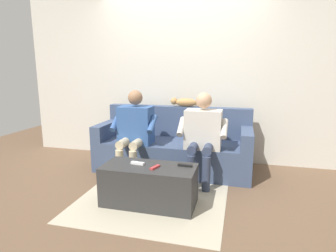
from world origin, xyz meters
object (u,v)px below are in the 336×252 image
object	(u,v)px
coffee_table	(149,185)
remote_black	(185,165)
cat_on_backrest	(184,102)
person_left_seated	(203,132)
person_right_seated	(135,128)
couch	(174,148)
remote_white	(138,163)
remote_red	(155,167)

from	to	relation	value
coffee_table	remote_black	world-z (taller)	remote_black
cat_on_backrest	remote_black	size ratio (longest dim) A/B	3.64
person_left_seated	cat_on_backrest	bearing A→B (deg)	-59.77
person_right_seated	coffee_table	bearing A→B (deg)	120.46
couch	coffee_table	distance (m)	1.12
coffee_table	person_right_seated	bearing A→B (deg)	-59.54
coffee_table	remote_white	size ratio (longest dim) A/B	6.69
person_right_seated	remote_white	bearing A→B (deg)	113.12
couch	person_left_seated	distance (m)	0.67
couch	remote_red	xyz separation A→B (m)	(-0.08, 1.16, 0.13)
person_right_seated	cat_on_backrest	world-z (taller)	person_right_seated
remote_white	couch	bearing A→B (deg)	89.16
person_left_seated	remote_red	bearing A→B (deg)	65.20
person_right_seated	cat_on_backrest	distance (m)	0.87
coffee_table	person_left_seated	size ratio (longest dim) A/B	0.87
coffee_table	remote_black	size ratio (longest dim) A/B	6.57
cat_on_backrest	couch	bearing A→B (deg)	72.43
remote_red	remote_white	size ratio (longest dim) A/B	0.94
cat_on_backrest	remote_white	world-z (taller)	cat_on_backrest
coffee_table	remote_red	bearing A→B (deg)	151.89
cat_on_backrest	remote_red	size ratio (longest dim) A/B	3.94
coffee_table	remote_red	world-z (taller)	remote_red
person_left_seated	remote_white	xyz separation A→B (m)	(0.58, 0.74, -0.21)
couch	person_right_seated	size ratio (longest dim) A/B	1.87
remote_black	remote_white	distance (m)	0.50
person_left_seated	remote_white	distance (m)	0.96
coffee_table	remote_white	distance (m)	0.26
couch	coffee_table	size ratio (longest dim) A/B	2.19
couch	remote_black	size ratio (longest dim) A/B	14.36
coffee_table	remote_black	xyz separation A→B (m)	(-0.36, -0.09, 0.22)
remote_black	couch	bearing A→B (deg)	-68.29
cat_on_backrest	remote_red	xyz separation A→B (m)	(0.01, 1.43, -0.50)
couch	person_left_seated	bearing A→B (deg)	141.37
cat_on_backrest	person_left_seated	bearing A→B (deg)	120.23
remote_red	remote_white	distance (m)	0.22
person_right_seated	cat_on_backrest	bearing A→B (deg)	-130.69
remote_red	remote_black	size ratio (longest dim) A/B	0.93
coffee_table	person_left_seated	world-z (taller)	person_left_seated
person_right_seated	remote_white	distance (m)	0.83
person_right_seated	remote_black	bearing A→B (deg)	140.11
coffee_table	remote_white	world-z (taller)	remote_white
person_left_seated	person_right_seated	bearing A→B (deg)	-0.32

